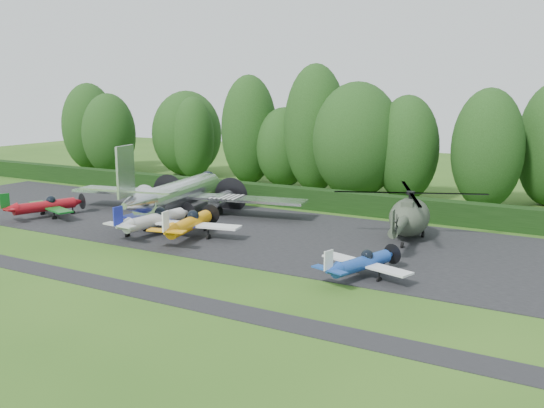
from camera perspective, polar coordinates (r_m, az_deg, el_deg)
The scene contains 20 objects.
ground at distance 44.54m, azimuth -13.17°, elevation -4.50°, with size 160.00×160.00×0.00m, color #2A5217.
apron at distance 52.03m, azimuth -5.66°, elevation -2.06°, with size 70.00×18.00×0.01m, color black.
taxiway_verge at distance 40.57m, azimuth -18.98°, elevation -6.32°, with size 70.00×2.00×0.00m, color black.
hedgerow at distance 61.11m, azimuth 0.35°, elevation -0.09°, with size 90.00×1.60×2.00m, color black.
transport_plane at distance 56.08m, azimuth -8.92°, elevation 0.97°, with size 23.42×17.96×7.50m.
light_plane_red at distance 58.42m, azimuth -20.59°, elevation -0.16°, with size 7.04×7.40×2.70m.
light_plane_white at distance 49.29m, azimuth -10.95°, elevation -1.46°, with size 7.73×8.13×2.97m.
light_plane_orange at distance 47.40m, azimuth -7.75°, elevation -1.84°, with size 7.79×8.19×2.99m.
light_plane_blue at distance 37.73m, azimuth 8.43°, elevation -5.52°, with size 6.28×6.60×2.41m.
helicopter at distance 48.02m, azimuth 12.80°, elevation -0.90°, with size 11.67×13.67×3.76m.
tree_0 at distance 91.42m, azimuth -16.83°, elevation 6.98°, with size 7.62×7.62×12.38m.
tree_1 at distance 61.73m, azimuth 19.62°, elevation 4.87°, with size 6.81×6.81×11.68m.
tree_3 at distance 85.25m, azimuth -15.10°, elevation 6.35°, with size 7.14×7.14×10.99m.
tree_4 at distance 74.26m, azimuth -2.17°, elevation 6.98°, with size 6.79×6.79×13.24m.
tree_5 at distance 72.12m, azimuth 1.14°, elevation 5.36°, with size 6.73×6.73×9.44m.
tree_6 at distance 64.82m, azimuth 7.98°, elevation 5.93°, with size 9.34×9.34×12.32m.
tree_7 at distance 64.03m, azimuth 12.56°, elevation 5.10°, with size 6.57×6.57×10.97m.
tree_8 at distance 79.05m, azimuth -7.43°, elevation 6.15°, with size 5.46×5.46×10.56m.
tree_11 at distance 68.56m, azimuth 4.10°, elevation 7.10°, with size 7.05×7.05×14.34m.
tree_12 at distance 82.02m, azimuth -8.02°, elevation 6.57°, with size 9.24×9.24×11.32m.
Camera 1 is at (29.65, -31.17, 11.52)m, focal length 40.00 mm.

